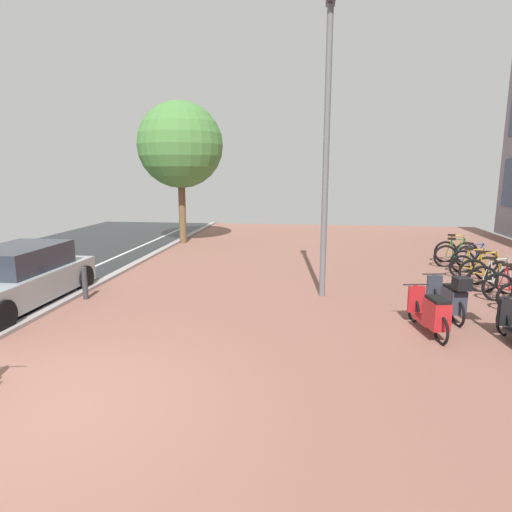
{
  "coord_description": "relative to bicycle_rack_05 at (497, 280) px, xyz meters",
  "views": [
    {
      "loc": [
        3.18,
        -4.78,
        2.97
      ],
      "look_at": [
        2.1,
        3.78,
        1.29
      ],
      "focal_mm": 30.67,
      "sensor_mm": 36.0,
      "label": 1
    }
  ],
  "objects": [
    {
      "name": "bicycle_rack_05",
      "position": [
        0.0,
        0.0,
        0.0
      ],
      "size": [
        1.3,
        0.47,
        0.98
      ],
      "color": "black",
      "rests_on": "ground"
    },
    {
      "name": "parked_car_near",
      "position": [
        -11.07,
        -2.41,
        0.28
      ],
      "size": [
        1.82,
        4.06,
        1.32
      ],
      "color": "#9FAAAD",
      "rests_on": "ground"
    },
    {
      "name": "bicycle_rack_10",
      "position": [
        0.2,
        3.78,
        0.01
      ],
      "size": [
        1.38,
        0.48,
        1.01
      ],
      "color": "black",
      "rests_on": "ground"
    },
    {
      "name": "lamp_post",
      "position": [
        -4.28,
        -0.77,
        3.33
      ],
      "size": [
        0.2,
        0.52,
        6.7
      ],
      "color": "slate",
      "rests_on": "ground"
    },
    {
      "name": "bicycle_rack_09",
      "position": [
        -0.02,
        3.02,
        0.01
      ],
      "size": [
        1.38,
        0.48,
        1.01
      ],
      "color": "black",
      "rests_on": "ground"
    },
    {
      "name": "bollard_far",
      "position": [
        -9.82,
        -1.76,
        0.04
      ],
      "size": [
        0.12,
        0.12,
        0.76
      ],
      "color": "#38383D",
      "rests_on": "ground"
    },
    {
      "name": "scooter_far",
      "position": [
        -1.76,
        -2.18,
        0.11
      ],
      "size": [
        0.61,
        1.7,
        1.01
      ],
      "color": "black",
      "rests_on": "ground"
    },
    {
      "name": "street_tree",
      "position": [
        -9.92,
        6.59,
        3.66
      ],
      "size": [
        3.47,
        3.47,
        5.75
      ],
      "color": "brown",
      "rests_on": "ground"
    },
    {
      "name": "bicycle_rack_08",
      "position": [
        0.25,
        2.27,
        0.0
      ],
      "size": [
        1.35,
        0.48,
        0.98
      ],
      "color": "black",
      "rests_on": "ground"
    },
    {
      "name": "scooter_near",
      "position": [
        -2.36,
        -3.11,
        0.06
      ],
      "size": [
        0.62,
        1.7,
        0.81
      ],
      "color": "black",
      "rests_on": "ground"
    },
    {
      "name": "bicycle_rack_07",
      "position": [
        -0.01,
        1.51,
        -0.01
      ],
      "size": [
        1.3,
        0.47,
        0.94
      ],
      "color": "black",
      "rests_on": "ground"
    },
    {
      "name": "ground",
      "position": [
        -6.34,
        -6.34,
        -0.37
      ],
      "size": [
        21.0,
        40.0,
        0.13
      ],
      "color": "#212426"
    },
    {
      "name": "bicycle_rack_06",
      "position": [
        0.04,
        0.76,
        0.01
      ],
      "size": [
        1.34,
        0.48,
        0.99
      ],
      "color": "black",
      "rests_on": "ground"
    }
  ]
}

